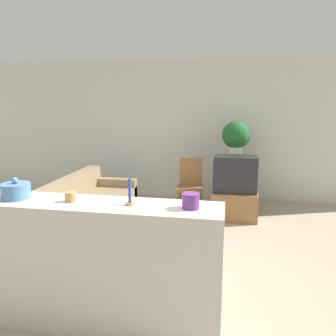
{
  "coord_description": "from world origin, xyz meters",
  "views": [
    {
      "loc": [
        1.25,
        -2.99,
        1.86
      ],
      "look_at": [
        0.32,
        2.04,
        0.85
      ],
      "focal_mm": 35.0,
      "sensor_mm": 36.0,
      "label": 1
    }
  ],
  "objects_px": {
    "couch": "(87,211)",
    "decorative_bowl": "(16,191)",
    "television": "(235,174)",
    "wooden_chair": "(190,183)",
    "potted_plant": "(236,136)"
  },
  "relations": [
    {
      "from": "potted_plant",
      "to": "decorative_bowl",
      "type": "distance_m",
      "value": 4.03
    },
    {
      "from": "decorative_bowl",
      "to": "potted_plant",
      "type": "bearing_deg",
      "value": 62.49
    },
    {
      "from": "potted_plant",
      "to": "television",
      "type": "bearing_deg",
      "value": -90.63
    },
    {
      "from": "couch",
      "to": "decorative_bowl",
      "type": "relative_size",
      "value": 8.7
    },
    {
      "from": "couch",
      "to": "decorative_bowl",
      "type": "distance_m",
      "value": 2.21
    },
    {
      "from": "television",
      "to": "potted_plant",
      "type": "xyz_separation_m",
      "value": [
        0.01,
        0.65,
        0.54
      ]
    },
    {
      "from": "couch",
      "to": "potted_plant",
      "type": "height_order",
      "value": "potted_plant"
    },
    {
      "from": "television",
      "to": "decorative_bowl",
      "type": "bearing_deg",
      "value": -122.36
    },
    {
      "from": "potted_plant",
      "to": "wooden_chair",
      "type": "bearing_deg",
      "value": -151.95
    },
    {
      "from": "television",
      "to": "decorative_bowl",
      "type": "xyz_separation_m",
      "value": [
        -1.85,
        -2.93,
        0.4
      ]
    },
    {
      "from": "potted_plant",
      "to": "decorative_bowl",
      "type": "xyz_separation_m",
      "value": [
        -1.86,
        -3.58,
        -0.14
      ]
    },
    {
      "from": "couch",
      "to": "potted_plant",
      "type": "bearing_deg",
      "value": 35.77
    },
    {
      "from": "decorative_bowl",
      "to": "wooden_chair",
      "type": "bearing_deg",
      "value": 70.89
    },
    {
      "from": "television",
      "to": "decorative_bowl",
      "type": "height_order",
      "value": "decorative_bowl"
    },
    {
      "from": "wooden_chair",
      "to": "couch",
      "type": "bearing_deg",
      "value": -140.56
    }
  ]
}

